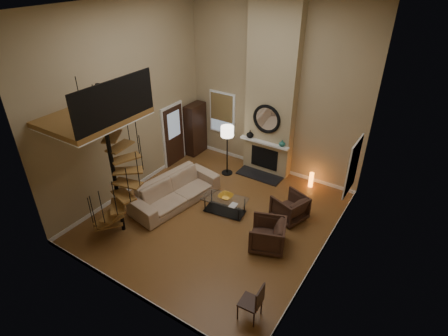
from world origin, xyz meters
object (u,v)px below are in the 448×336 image
Objects in this scene: armchair_near at (292,209)px; accent_lamp at (311,180)px; hutch at (196,129)px; armchair_far at (271,235)px; side_chair at (254,301)px; floor_lamp at (227,135)px; coffee_table at (225,203)px; sofa at (175,190)px.

armchair_near reaches higher than accent_lamp.
hutch is 5.52m from armchair_far.
hutch is 7.35m from side_chair.
floor_lamp reaches higher than armchair_far.
armchair_near is at bearing 22.54° from coffee_table.
armchair_near is 0.48× the size of floor_lamp.
hutch reaches higher than armchair_far.
side_chair is at bearing -44.40° from hutch.
hutch is 2.24× the size of armchair_near.
sofa is at bearing 149.45° from side_chair.
armchair_far is 1.83m from coffee_table.
armchair_near is 0.90× the size of side_chair.
armchair_far is at bearing -87.20° from accent_lamp.
floor_lamp is (0.41, 2.19, 1.02)m from sofa.
side_chair is (5.24, -5.13, -0.42)m from hutch.
armchair_far is at bearing -40.47° from floor_lamp.
sofa is (1.34, -2.83, -0.55)m from hutch.
armchair_far is 3.17m from accent_lamp.
armchair_near is (4.56, -1.74, -0.60)m from hutch.
hutch is at bearing 139.05° from coffee_table.
sofa is 2.05× the size of coffee_table.
armchair_far is (3.22, -0.21, -0.04)m from sofa.
hutch is 1.40× the size of coffee_table.
side_chair is at bearing -52.19° from floor_lamp.
sofa is at bearing -136.11° from accent_lamp.
sofa is 3.40m from armchair_near.
armchair_far is 2.21m from side_chair.
coffee_table is 1.45× the size of side_chair.
armchair_far is 0.95× the size of side_chair.
coffee_table is at bearing -59.34° from floor_lamp.
floor_lamp reaches higher than side_chair.
hutch reaches higher than sofa.
armchair_near is 1.30m from armchair_far.
armchair_far is at bearing -33.64° from hutch.
armchair_near is (3.22, 1.09, -0.04)m from sofa.
sofa is at bearing -113.79° from armchair_far.
floor_lamp is at bearing 120.66° from coffee_table.
armchair_far is at bearing 20.16° from armchair_near.
hutch is 1.92m from floor_lamp.
coffee_table is at bearing 132.00° from side_chair.
floor_lamp is (-2.81, 1.10, 1.06)m from armchair_near.
hutch is 3.81m from coffee_table.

